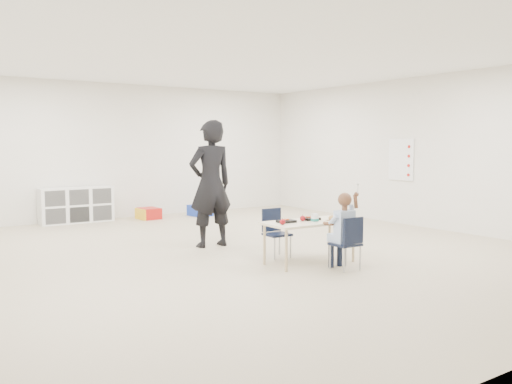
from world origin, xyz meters
TOP-DOWN VIEW (x-y plane):
  - room at (0.00, 0.00)m, footprint 9.00×9.02m
  - table at (0.25, -1.13)m, footprint 1.23×0.64m
  - chair_near at (0.38, -1.65)m, footprint 0.33×0.31m
  - chair_far at (0.11, -0.60)m, footprint 0.33×0.31m
  - child at (0.38, -1.65)m, footprint 0.46×0.46m
  - lunch_tray_near at (0.33, -1.05)m, footprint 0.23×0.17m
  - lunch_tray_far at (-0.08, -1.06)m, footprint 0.23×0.17m
  - milk_carton at (0.25, -1.22)m, footprint 0.07×0.07m
  - bread_roll at (0.52, -1.25)m, footprint 0.09×0.09m
  - apple_near at (0.17, -1.08)m, footprint 0.07×0.07m
  - apple_far at (-0.24, -1.19)m, footprint 0.07×0.07m
  - cubby_shelf at (-1.20, 4.28)m, footprint 1.40×0.40m
  - rules_poster at (3.98, 0.60)m, footprint 0.02×0.60m
  - adult at (-0.24, 0.60)m, footprint 0.71×0.47m
  - bin_red at (0.20, 3.98)m, footprint 0.39×0.49m
  - bin_yellow at (0.16, 3.98)m, footprint 0.38×0.48m
  - bin_blue at (1.30, 3.81)m, footprint 0.45×0.53m

SIDE VIEW (x-z plane):
  - bin_yellow at x=0.16m, z-range 0.00..0.22m
  - bin_red at x=0.20m, z-range 0.00..0.23m
  - bin_blue at x=1.30m, z-range 0.00..0.23m
  - table at x=0.25m, z-range 0.00..0.56m
  - chair_near at x=0.38m, z-range 0.00..0.66m
  - chair_far at x=0.11m, z-range 0.00..0.66m
  - cubby_shelf at x=-1.20m, z-range 0.00..0.70m
  - child at x=0.38m, z-range 0.00..1.05m
  - lunch_tray_near at x=0.33m, z-range 0.55..0.58m
  - lunch_tray_far at x=-0.08m, z-range 0.55..0.58m
  - bread_roll at x=0.52m, z-range 0.55..0.62m
  - apple_near at x=0.17m, z-range 0.55..0.63m
  - apple_far at x=-0.24m, z-range 0.55..0.63m
  - milk_carton at x=0.25m, z-range 0.55..0.65m
  - adult at x=-0.24m, z-range 0.00..1.90m
  - rules_poster at x=3.98m, z-range 0.85..1.65m
  - room at x=0.00m, z-range 0.00..2.80m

